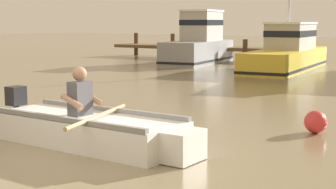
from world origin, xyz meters
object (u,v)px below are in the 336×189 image
object	(u,v)px
rowboat_with_person	(91,129)
mooring_buoy	(316,122)
moored_boat_yellow	(288,52)
moored_boat_grey	(199,44)

from	to	relation	value
rowboat_with_person	mooring_buoy	size ratio (longest dim) A/B	9.70
rowboat_with_person	moored_boat_yellow	distance (m)	14.02
rowboat_with_person	moored_boat_yellow	world-z (taller)	moored_boat_yellow
moored_boat_grey	rowboat_with_person	bearing A→B (deg)	-65.56
mooring_buoy	rowboat_with_person	bearing A→B (deg)	-132.84
moored_boat_yellow	rowboat_with_person	bearing A→B (deg)	-81.09
moored_boat_grey	mooring_buoy	size ratio (longest dim) A/B	13.52
moored_boat_grey	moored_boat_yellow	distance (m)	4.52
rowboat_with_person	moored_boat_grey	size ratio (longest dim) A/B	0.72
moored_boat_grey	moored_boat_yellow	xyz separation A→B (m)	(4.46, -0.74, -0.20)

